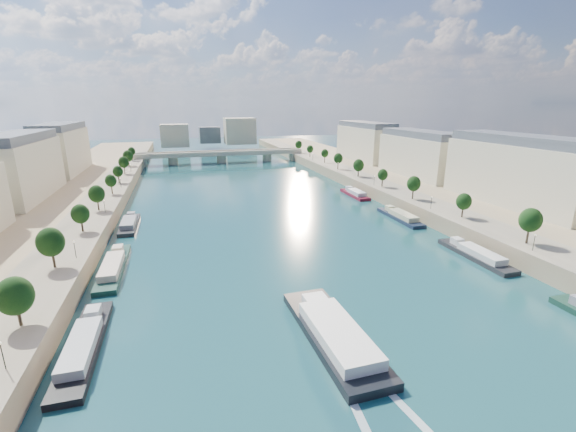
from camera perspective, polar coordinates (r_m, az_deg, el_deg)
ground at (r=131.51m, az=-2.79°, el=-1.05°), size 700.00×700.00×0.00m
quay_left at (r=135.13m, az=-34.09°, el=-2.35°), size 44.00×520.00×5.00m
quay_right at (r=162.22m, az=22.82°, el=1.95°), size 44.00×520.00×5.00m
pave_left at (r=130.32m, az=-28.04°, el=-0.85°), size 14.00×520.00×0.10m
pave_right at (r=152.84m, az=18.50°, el=2.56°), size 14.00×520.00×0.10m
trees_left at (r=130.47m, az=-27.33°, el=1.74°), size 4.80×268.80×8.26m
trees_right at (r=158.83m, az=16.07°, el=5.27°), size 4.80×268.80×8.26m
lamps_left at (r=119.23m, az=-27.04°, el=-0.81°), size 0.36×200.36×4.28m
lamps_right at (r=153.90m, az=16.16°, el=3.89°), size 0.36×200.36×4.28m
buildings_right at (r=177.00m, az=24.26°, el=7.52°), size 16.00×226.00×23.20m
skyline at (r=344.16m, az=-10.81°, el=11.98°), size 79.00×42.00×22.00m
bridge at (r=270.26m, az=-9.86°, el=8.86°), size 112.00×12.00×8.15m
tour_barge at (r=69.76m, az=6.77°, el=-16.90°), size 9.52×30.47×4.10m
wake at (r=58.82m, az=13.55°, el=-26.11°), size 10.76×26.00×0.04m
moored_barges_left at (r=78.13m, az=-27.45°, el=-15.18°), size 5.00×154.49×3.60m
moored_barges_right at (r=112.90m, az=26.31°, el=-5.34°), size 5.00×164.48×3.60m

